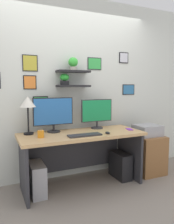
{
  "coord_description": "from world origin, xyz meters",
  "views": [
    {
      "loc": [
        -1.13,
        -2.72,
        1.39
      ],
      "look_at": [
        0.1,
        0.05,
        1.03
      ],
      "focal_mm": 35.29,
      "sensor_mm": 36.0,
      "label": 1
    }
  ],
  "objects": [
    {
      "name": "computer_tower_left",
      "position": [
        -0.62,
        0.0,
        0.2
      ],
      "size": [
        0.18,
        0.4,
        0.41
      ],
      "primitive_type": "cube",
      "color": "#99999E",
      "rests_on": "ground"
    },
    {
      "name": "ground_plane",
      "position": [
        0.0,
        0.0,
        0.0
      ],
      "size": [
        8.0,
        8.0,
        0.0
      ],
      "primitive_type": "plane",
      "color": "gray"
    },
    {
      "name": "cell_phone",
      "position": [
        0.73,
        -0.07,
        0.76
      ],
      "size": [
        0.1,
        0.15,
        0.01
      ],
      "primitive_type": "cube",
      "rotation": [
        0.0,
        0.0,
        -0.26
      ],
      "color": "purple",
      "rests_on": "desk"
    },
    {
      "name": "computer_mouse",
      "position": [
        0.29,
        -0.2,
        0.77
      ],
      "size": [
        0.06,
        0.09,
        0.03
      ],
      "primitive_type": "ellipsoid",
      "color": "black",
      "rests_on": "desk"
    },
    {
      "name": "monitor_right",
      "position": [
        0.33,
        0.22,
        0.99
      ],
      "size": [
        0.5,
        0.18,
        0.44
      ],
      "color": "#2D2D33",
      "rests_on": "desk"
    },
    {
      "name": "monitor_left",
      "position": [
        -0.33,
        0.22,
        1.01
      ],
      "size": [
        0.56,
        0.18,
        0.48
      ],
      "color": "black",
      "rests_on": "desk"
    },
    {
      "name": "desk_lamp",
      "position": [
        -0.68,
        0.2,
        1.16
      ],
      "size": [
        0.21,
        0.21,
        0.5
      ],
      "color": "black",
      "rests_on": "desk"
    },
    {
      "name": "keyboard",
      "position": [
        -0.03,
        -0.18,
        0.76
      ],
      "size": [
        0.44,
        0.14,
        0.02
      ],
      "primitive_type": "cube",
      "color": "#2D2D33",
      "rests_on": "desk"
    },
    {
      "name": "computer_tower_right",
      "position": [
        0.64,
        0.02,
        0.19
      ],
      "size": [
        0.18,
        0.4,
        0.38
      ],
      "primitive_type": "cube",
      "color": "black",
      "rests_on": "ground"
    },
    {
      "name": "drawer_cabinet",
      "position": [
        1.14,
        0.03,
        0.3
      ],
      "size": [
        0.44,
        0.5,
        0.6
      ],
      "primitive_type": "cube",
      "color": "brown",
      "rests_on": "ground"
    },
    {
      "name": "desk",
      "position": [
        0.0,
        0.06,
        0.54
      ],
      "size": [
        1.69,
        0.68,
        0.75
      ],
      "color": "tan",
      "rests_on": "ground"
    },
    {
      "name": "back_wall_assembly",
      "position": [
        -0.0,
        0.44,
        1.36
      ],
      "size": [
        4.4,
        0.24,
        2.7
      ],
      "color": "silver",
      "rests_on": "ground"
    },
    {
      "name": "printer",
      "position": [
        1.14,
        0.03,
        0.69
      ],
      "size": [
        0.38,
        0.34,
        0.17
      ],
      "primitive_type": "cube",
      "color": "#9E9EA3",
      "rests_on": "drawer_cabinet"
    },
    {
      "name": "coffee_mug",
      "position": [
        -0.57,
        -0.04,
        0.8
      ],
      "size": [
        0.08,
        0.08,
        0.09
      ],
      "primitive_type": "cylinder",
      "color": "orange",
      "rests_on": "desk"
    }
  ]
}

